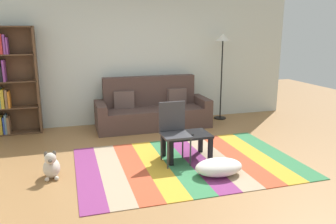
# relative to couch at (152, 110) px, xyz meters

# --- Properties ---
(ground_plane) EXTENTS (14.00, 14.00, 0.00)m
(ground_plane) POSITION_rel_couch_xyz_m (-0.16, -2.02, -0.34)
(ground_plane) COLOR #9E7042
(back_wall) EXTENTS (6.80, 0.10, 2.70)m
(back_wall) POSITION_rel_couch_xyz_m (-0.16, 0.53, 1.01)
(back_wall) COLOR silver
(back_wall) RESTS_ON ground_plane
(rug) EXTENTS (3.22, 2.17, 0.01)m
(rug) POSITION_rel_couch_xyz_m (0.02, -2.06, -0.33)
(rug) COLOR #843370
(rug) RESTS_ON ground_plane
(couch) EXTENTS (2.26, 0.80, 1.00)m
(couch) POSITION_rel_couch_xyz_m (0.00, 0.00, 0.00)
(couch) COLOR #4C3833
(couch) RESTS_ON ground_plane
(bookshelf) EXTENTS (0.90, 0.28, 2.00)m
(bookshelf) POSITION_rel_couch_xyz_m (-2.69, 0.28, 0.66)
(bookshelf) COLOR brown
(bookshelf) RESTS_ON ground_plane
(coffee_table) EXTENTS (0.70, 0.47, 0.39)m
(coffee_table) POSITION_rel_couch_xyz_m (0.06, -1.89, -0.01)
(coffee_table) COLOR black
(coffee_table) RESTS_ON rug
(pouf) EXTENTS (0.66, 0.43, 0.22)m
(pouf) POSITION_rel_couch_xyz_m (0.27, -2.59, -0.22)
(pouf) COLOR white
(pouf) RESTS_ON rug
(dog) EXTENTS (0.22, 0.35, 0.40)m
(dog) POSITION_rel_couch_xyz_m (-1.89, -2.01, -0.18)
(dog) COLOR beige
(dog) RESTS_ON ground_plane
(standing_lamp) EXTENTS (0.32, 0.32, 1.84)m
(standing_lamp) POSITION_rel_couch_xyz_m (1.59, 0.17, 1.20)
(standing_lamp) COLOR black
(standing_lamp) RESTS_ON ground_plane
(tv_remote) EXTENTS (0.12, 0.15, 0.02)m
(tv_remote) POSITION_rel_couch_xyz_m (0.07, -1.94, 0.07)
(tv_remote) COLOR black
(tv_remote) RESTS_ON coffee_table
(folding_chair) EXTENTS (0.40, 0.40, 0.90)m
(folding_chair) POSITION_rel_couch_xyz_m (-0.16, -1.94, 0.20)
(folding_chair) COLOR #38383D
(folding_chair) RESTS_ON ground_plane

